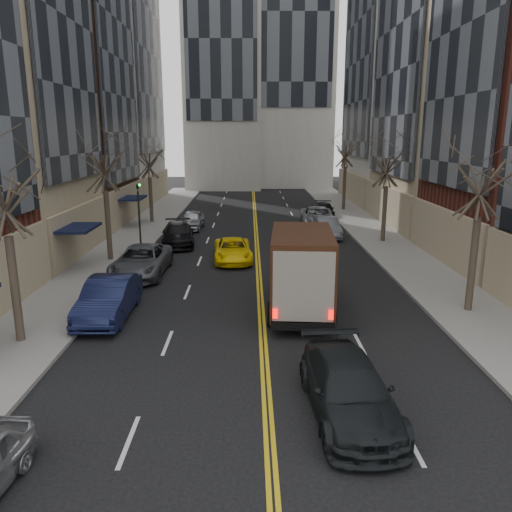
{
  "coord_description": "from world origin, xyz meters",
  "views": [
    {
      "loc": [
        -0.48,
        -8.94,
        7.42
      ],
      "look_at": [
        -0.21,
        12.28,
        2.2
      ],
      "focal_mm": 35.0,
      "sensor_mm": 36.0,
      "label": 1
    }
  ],
  "objects": [
    {
      "name": "taxi",
      "position": [
        -1.5,
        20.03,
        0.66
      ],
      "size": [
        2.51,
        4.87,
        1.31
      ],
      "primitive_type": "imported",
      "rotation": [
        0.0,
        0.0,
        0.07
      ],
      "color": "yellow",
      "rests_on": "ground"
    },
    {
      "name": "parked_rt_b",
      "position": [
        5.1,
        31.31,
        0.79
      ],
      "size": [
        2.85,
        5.79,
        1.58
      ],
      "primitive_type": "imported",
      "rotation": [
        0.0,
        0.0,
        -0.04
      ],
      "color": "#B0B3B8",
      "rests_on": "ground"
    },
    {
      "name": "parked_lf_c",
      "position": [
        -6.3,
        17.01,
        0.78
      ],
      "size": [
        2.72,
        5.69,
        1.57
      ],
      "primitive_type": "imported",
      "rotation": [
        0.0,
        0.0,
        -0.02
      ],
      "color": "#4F5257",
      "rests_on": "ground"
    },
    {
      "name": "tree_lf_far",
      "position": [
        -8.8,
        33.0,
        6.02
      ],
      "size": [
        3.2,
        3.2,
        8.12
      ],
      "color": "#382D23",
      "rests_on": "sidewalk_left"
    },
    {
      "name": "parked_rt_c",
      "position": [
        6.3,
        36.17,
        0.64
      ],
      "size": [
        2.24,
        4.58,
        1.28
      ],
      "primitive_type": "imported",
      "rotation": [
        0.0,
        0.0,
        -0.1
      ],
      "color": "black",
      "rests_on": "ground"
    },
    {
      "name": "streetwall_left",
      "position": [
        -16.3,
        30.9,
        15.56
      ],
      "size": [
        14.0,
        49.5,
        36.0
      ],
      "color": "#562319",
      "rests_on": "ground"
    },
    {
      "name": "ground",
      "position": [
        0.0,
        0.0,
        0.0
      ],
      "size": [
        160.0,
        160.0,
        0.0
      ],
      "primitive_type": "plane",
      "color": "black",
      "rests_on": "ground"
    },
    {
      "name": "tree_lf_mid",
      "position": [
        -8.8,
        20.0,
        6.6
      ],
      "size": [
        3.2,
        3.2,
        8.91
      ],
      "color": "#382D23",
      "rests_on": "sidewalk_left"
    },
    {
      "name": "ups_truck",
      "position": [
        1.69,
        11.3,
        1.79
      ],
      "size": [
        3.04,
        6.65,
        3.55
      ],
      "rotation": [
        0.0,
        0.0,
        -0.07
      ],
      "color": "black",
      "rests_on": "ground"
    },
    {
      "name": "parked_lf_e",
      "position": [
        -5.1,
        30.41,
        0.72
      ],
      "size": [
        1.89,
        4.3,
        1.44
      ],
      "primitive_type": "imported",
      "rotation": [
        0.0,
        0.0,
        -0.04
      ],
      "color": "#A9ACB1",
      "rests_on": "ground"
    },
    {
      "name": "streetwall_right",
      "position": [
        16.38,
        32.2,
        15.09
      ],
      "size": [
        12.26,
        49.0,
        34.0
      ],
      "color": "#4C301E",
      "rests_on": "ground"
    },
    {
      "name": "traffic_signal",
      "position": [
        -7.39,
        22.0,
        2.82
      ],
      "size": [
        0.29,
        0.26,
        4.7
      ],
      "color": "black",
      "rests_on": "sidewalk_left"
    },
    {
      "name": "parked_lf_d",
      "position": [
        -5.38,
        24.46,
        0.75
      ],
      "size": [
        2.79,
        5.4,
        1.5
      ],
      "primitive_type": "imported",
      "rotation": [
        0.0,
        0.0,
        0.14
      ],
      "color": "black",
      "rests_on": "ground"
    },
    {
      "name": "parked_lf_b",
      "position": [
        -6.3,
        10.63,
        0.83
      ],
      "size": [
        1.76,
        5.01,
        1.65
      ],
      "primitive_type": "imported",
      "rotation": [
        0.0,
        0.0,
        0.0
      ],
      "color": "#111635",
      "rests_on": "ground"
    },
    {
      "name": "tree_rt_far",
      "position": [
        8.8,
        40.0,
        6.74
      ],
      "size": [
        3.2,
        3.2,
        9.11
      ],
      "color": "#382D23",
      "rests_on": "sidewalk_right"
    },
    {
      "name": "sidewalk_left",
      "position": [
        -9.0,
        27.0,
        0.07
      ],
      "size": [
        4.0,
        66.0,
        0.15
      ],
      "primitive_type": "cube",
      "color": "slate",
      "rests_on": "ground"
    },
    {
      "name": "tree_rt_mid",
      "position": [
        8.8,
        25.0,
        6.17
      ],
      "size": [
        3.2,
        3.2,
        8.32
      ],
      "color": "#382D23",
      "rests_on": "sidewalk_right"
    },
    {
      "name": "tree_lf_near",
      "position": [
        -8.8,
        8.0,
        6.24
      ],
      "size": [
        3.2,
        3.2,
        8.41
      ],
      "color": "#382D23",
      "rests_on": "sidewalk_left"
    },
    {
      "name": "parked_rt_a",
      "position": [
        5.2,
        26.98,
        0.71
      ],
      "size": [
        1.64,
        4.38,
        1.43
      ],
      "primitive_type": "imported",
      "rotation": [
        0.0,
        0.0,
        0.03
      ],
      "color": "#55595D",
      "rests_on": "ground"
    },
    {
      "name": "pedestrian",
      "position": [
        1.81,
        14.9,
        0.79
      ],
      "size": [
        0.5,
        0.64,
        1.57
      ],
      "primitive_type": "imported",
      "rotation": [
        0.0,
        0.0,
        1.8
      ],
      "color": "black",
      "rests_on": "ground"
    },
    {
      "name": "tree_rt_near",
      "position": [
        8.8,
        11.0,
        6.45
      ],
      "size": [
        3.2,
        3.2,
        8.71
      ],
      "color": "#382D23",
      "rests_on": "sidewalk_right"
    },
    {
      "name": "sidewalk_right",
      "position": [
        9.0,
        27.0,
        0.07
      ],
      "size": [
        4.0,
        66.0,
        0.15
      ],
      "primitive_type": "cube",
      "color": "slate",
      "rests_on": "ground"
    },
    {
      "name": "observer_sedan",
      "position": [
        2.17,
        3.16,
        0.76
      ],
      "size": [
        2.42,
        5.32,
        1.51
      ],
      "rotation": [
        0.0,
        0.0,
        0.06
      ],
      "color": "black",
      "rests_on": "ground"
    }
  ]
}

